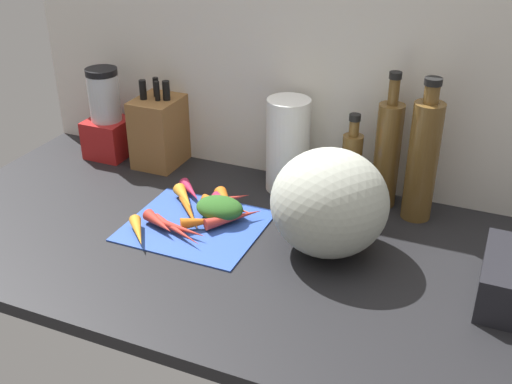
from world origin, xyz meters
The scene contains 24 objects.
ground_plane centered at (0.00, 0.00, -1.50)cm, with size 170.00×80.00×3.00cm, color black.
wall_back centered at (0.00, 38.50, 30.00)cm, with size 170.00×3.00×60.00cm, color silver.
cutting_board centered at (-17.40, 1.72, 0.40)cm, with size 32.30×28.52×0.80cm, color #2D51B7.
carrot_0 centered at (-24.22, -3.71, 2.32)cm, with size 3.03×3.03×10.46cm, color red.
carrot_1 centered at (-8.87, 5.82, 2.23)cm, with size 2.86×2.86×15.18cm, color red.
carrot_2 centered at (-17.85, -3.51, 1.89)cm, with size 2.18×2.18×12.46cm, color red.
carrot_3 centered at (-14.97, 1.07, 2.26)cm, with size 2.91×2.91×10.63cm, color orange.
carrot_4 centered at (-12.04, 11.07, 2.36)cm, with size 3.13×3.13×12.12cm, color #B2264C.
carrot_5 centered at (-12.71, 9.99, 2.34)cm, with size 3.09×3.09×14.13cm, color orange.
carrot_6 centered at (-25.24, 14.02, 2.21)cm, with size 2.83×2.83×10.52cm, color #B2264C.
carrot_7 centered at (-26.77, -9.01, 2.25)cm, with size 2.90×2.90×11.63cm, color orange.
carrot_8 centered at (-20.25, 4.35, 1.87)cm, with size 2.14×2.14×16.11cm, color orange.
carrot_9 centered at (-12.75, 10.10, 2.53)cm, with size 3.45×3.45×14.95cm, color orange.
carrot_10 centered at (-14.67, 13.57, 2.13)cm, with size 2.66×2.66×13.01cm, color red.
carrot_11 centered at (-24.68, 9.73, 2.47)cm, with size 3.35×3.35×10.26cm, color orange.
carrot_12 centered at (-19.03, -4.31, 1.80)cm, with size 2.01×2.01×17.02cm, color red.
carrot_greens_pile centered at (-13.27, 6.93, 3.35)cm, with size 12.05×9.27×5.10cm, color #2D6023.
winter_squash centered at (15.11, 4.73, 12.17)cm, with size 26.38×26.06×24.35cm, color #B2B7A8.
knife_block centered at (-43.64, 30.08, 10.22)cm, with size 12.08×15.25×25.46cm.
blender_appliance centered at (-60.73, 28.65, 11.57)cm, with size 11.98×11.98×26.92cm.
paper_towel_roll centered at (-4.00, 29.50, 12.69)cm, with size 11.47×11.47×25.37cm, color white.
bottle_0 centered at (13.54, 28.83, 10.18)cm, with size 5.21×5.21×24.24cm.
bottle_1 centered at (21.89, 31.14, 14.47)cm, with size 6.53×6.53×35.26cm.
bottle_2 centered at (31.07, 27.84, 15.86)cm, with size 7.37×7.37×35.93cm.
Camera 1 is at (47.58, -112.50, 79.18)cm, focal length 43.76 mm.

